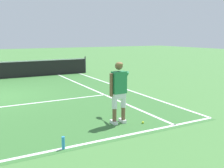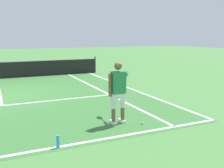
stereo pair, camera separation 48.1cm
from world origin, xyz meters
TOP-DOWN VIEW (x-y plane):
  - ground_plane at (0.00, 0.00)m, footprint 80.00×80.00m
  - court_inner_surface at (0.00, -0.62)m, footprint 10.98×11.05m
  - line_baseline at (0.00, -5.95)m, footprint 10.98×0.10m
  - line_service at (0.00, -1.70)m, footprint 8.23×0.10m
  - line_singles_right at (4.12, -0.62)m, footprint 0.10×10.65m
  - line_doubles_right at (5.49, -0.62)m, footprint 0.10×10.65m
  - tennis_player at (2.86, -5.05)m, footprint 0.63×1.11m
  - tennis_ball_near_feet at (3.43, -5.41)m, footprint 0.07×0.07m
  - water_bottle at (0.96, -5.97)m, footprint 0.07×0.07m

SIDE VIEW (x-z plane):
  - ground_plane at x=0.00m, z-range 0.00..0.00m
  - court_inner_surface at x=0.00m, z-range 0.00..0.00m
  - line_baseline at x=0.00m, z-range 0.00..0.01m
  - line_service at x=0.00m, z-range 0.00..0.01m
  - line_singles_right at x=4.12m, z-range 0.00..0.01m
  - line_doubles_right at x=5.49m, z-range 0.00..0.01m
  - tennis_ball_near_feet at x=3.43m, z-range 0.00..0.07m
  - water_bottle at x=0.96m, z-range 0.00..0.28m
  - tennis_player at x=2.86m, z-range 0.13..1.85m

